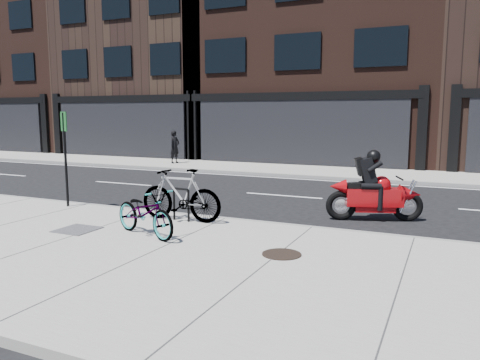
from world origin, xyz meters
The scene contains 14 objects.
ground centered at (0.00, 0.00, 0.00)m, with size 120.00×120.00×0.00m, color black.
sidewalk_near centered at (0.00, -5.00, 0.07)m, with size 60.00×6.00×0.13m, color gray.
sidewalk_far centered at (0.00, 7.75, 0.07)m, with size 60.00×3.50×0.13m, color gray.
building_west centered at (-22.00, 14.50, 6.75)m, with size 10.00×10.00×13.50m, color black.
building_midwest centered at (-12.00, 14.50, 6.00)m, with size 10.00×10.00×12.00m, color black.
building_center centered at (-2.00, 14.50, 7.25)m, with size 12.00×10.00×14.50m, color black.
bike_rack centered at (-0.76, -2.60, 0.56)m, with size 0.44×0.08×0.73m.
bicycle_front centered at (-0.73, -3.97, 0.59)m, with size 0.61×1.74×0.92m, color gray.
bicycle_rear centered at (-0.77, -2.60, 0.71)m, with size 0.54×1.93×1.16m, color gray.
motorcycle centered at (3.08, -0.22, 0.67)m, with size 2.14×1.00×1.65m.
pedestrian centered at (-7.39, 7.64, 0.90)m, with size 0.56×0.37×1.54m, color black.
manhole_cover centered at (2.07, -4.05, 0.14)m, with size 0.66×0.66×0.01m, color black.
utility_grate centered at (-2.26, -4.18, 0.14)m, with size 0.75×0.75×0.01m, color #444446.
sign_post centered at (-4.24, -2.40, 1.55)m, with size 0.30×0.14×2.38m.
Camera 1 is at (4.54, -11.20, 2.46)m, focal length 35.00 mm.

